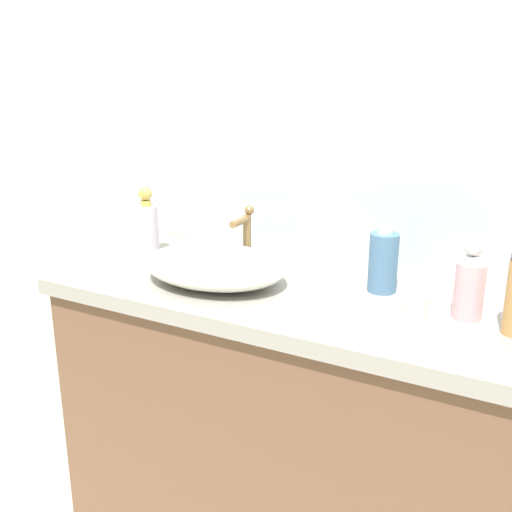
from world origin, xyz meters
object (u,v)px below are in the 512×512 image
at_px(soap_dispenser, 470,286).
at_px(lotion_bottle, 383,262).
at_px(sink_basin, 214,266).
at_px(perfume_bottle, 147,226).
at_px(candle_jar, 416,305).

relative_size(soap_dispenser, lotion_bottle, 1.12).
bearing_deg(soap_dispenser, lotion_bottle, 161.95).
bearing_deg(sink_basin, perfume_bottle, 159.19).
xyz_separation_m(perfume_bottle, candle_jar, (0.87, -0.07, -0.07)).
bearing_deg(lotion_bottle, sink_basin, -159.89).
relative_size(sink_basin, soap_dispenser, 2.11).
distance_m(soap_dispenser, candle_jar, 0.13).
bearing_deg(soap_dispenser, sink_basin, -173.03).
height_order(lotion_bottle, candle_jar, lotion_bottle).
bearing_deg(candle_jar, sink_basin, -174.47).
bearing_deg(soap_dispenser, perfume_bottle, 177.42).
xyz_separation_m(soap_dispenser, perfume_bottle, (-0.98, 0.04, 0.01)).
bearing_deg(soap_dispenser, candle_jar, -166.35).
bearing_deg(sink_basin, candle_jar, 5.53).
distance_m(soap_dispenser, lotion_bottle, 0.24).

